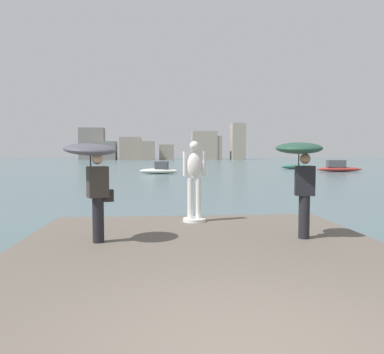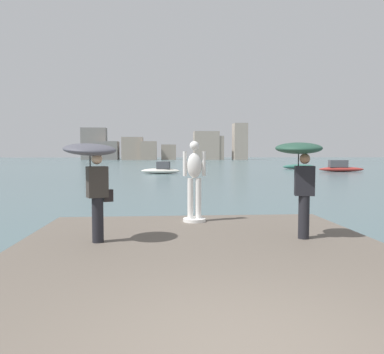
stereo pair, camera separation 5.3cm
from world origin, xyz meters
name	(u,v)px [view 2 (the right image)]	position (x,y,z in m)	size (l,w,h in m)	color
ground_plane	(170,173)	(0.00, 40.00, 0.00)	(400.00, 400.00, 0.00)	#4C666B
pier	(213,289)	(0.00, 2.16, 0.20)	(7.09, 10.32, 0.40)	#60564C
statue_white_figure	(194,182)	(0.07, 6.40, 1.40)	(0.58, 0.58, 2.05)	white
onlooker_left	(93,165)	(-2.06, 4.29, 1.90)	(1.34, 1.35, 1.97)	black
onlooker_right	(301,164)	(2.07, 4.36, 1.91)	(1.12, 1.13, 1.99)	black
boat_near	(161,170)	(-1.01, 37.38, 0.45)	(4.37, 2.00, 1.32)	silver
boat_mid	(299,167)	(18.50, 49.03, 0.33)	(5.00, 1.81, 0.67)	#336B5B
boat_far	(340,168)	(20.47, 40.49, 0.49)	(5.43, 2.08, 1.39)	#9E2D28
distant_skyline	(163,147)	(-1.24, 139.42, 4.87)	(62.97, 12.86, 13.75)	gray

